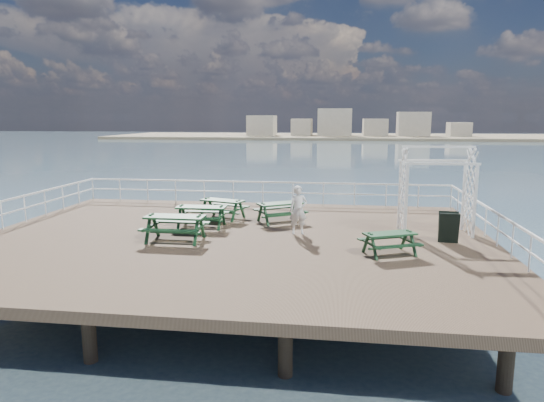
{
  "coord_description": "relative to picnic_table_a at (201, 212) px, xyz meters",
  "views": [
    {
      "loc": [
        3.68,
        -16.25,
        4.15
      ],
      "look_at": [
        1.23,
        1.26,
        1.1
      ],
      "focal_mm": 32.0,
      "sensor_mm": 36.0,
      "label": 1
    }
  ],
  "objects": [
    {
      "name": "picnic_table_a",
      "position": [
        0.0,
        0.0,
        0.0
      ],
      "size": [
        1.89,
        1.53,
        0.91
      ],
      "rotation": [
        0.0,
        0.0,
        0.01
      ],
      "color": "#13361C",
      "rests_on": "ground"
    },
    {
      "name": "ground",
      "position": [
        1.52,
        -1.39,
        -0.73
      ],
      "size": [
        18.0,
        14.0,
        0.3
      ],
      "primitive_type": "cube",
      "color": "brown",
      "rests_on": "ground"
    },
    {
      "name": "sandwich_board",
      "position": [
        8.87,
        -1.17,
        -0.07
      ],
      "size": [
        0.69,
        0.55,
        1.06
      ],
      "rotation": [
        0.0,
        0.0,
        -0.11
      ],
      "color": "black",
      "rests_on": "ground"
    },
    {
      "name": "picnic_table_c",
      "position": [
        2.88,
        1.35,
        -0.02
      ],
      "size": [
        2.32,
        2.2,
        0.88
      ],
      "rotation": [
        0.0,
        0.0,
        0.56
      ],
      "color": "#13361C",
      "rests_on": "ground"
    },
    {
      "name": "picnic_table_b",
      "position": [
        0.41,
        1.72,
        -0.02
      ],
      "size": [
        2.18,
        1.96,
        0.88
      ],
      "rotation": [
        0.0,
        0.0,
        -0.33
      ],
      "color": "#13361C",
      "rests_on": "ground"
    },
    {
      "name": "trellis_arbor",
      "position": [
        8.67,
        0.21,
        0.82
      ],
      "size": [
        2.61,
        1.49,
        3.17
      ],
      "rotation": [
        0.0,
        0.0,
        0.05
      ],
      "color": "white",
      "rests_on": "ground"
    },
    {
      "name": "picnic_table_e",
      "position": [
        6.77,
        -2.89,
        -0.09
      ],
      "size": [
        1.97,
        1.81,
        0.77
      ],
      "rotation": [
        0.0,
        0.0,
        0.42
      ],
      "color": "#13361C",
      "rests_on": "ground"
    },
    {
      "name": "railing",
      "position": [
        1.45,
        1.17,
        0.29
      ],
      "size": [
        17.77,
        13.76,
        1.1
      ],
      "color": "white",
      "rests_on": "ground"
    },
    {
      "name": "picnic_table_d",
      "position": [
        -0.29,
        -2.16,
        0.04
      ],
      "size": [
        2.03,
        1.64,
        0.98
      ],
      "rotation": [
        0.0,
        0.0,
        -0.01
      ],
      "color": "#13361C",
      "rests_on": "ground"
    },
    {
      "name": "person",
      "position": [
        3.77,
        -0.6,
        0.29
      ],
      "size": [
        0.71,
        0.54,
        1.75
      ],
      "primitive_type": "imported",
      "rotation": [
        0.0,
        0.0,
        0.2
      ],
      "color": "white",
      "rests_on": "ground"
    },
    {
      "name": "sea_backdrop",
      "position": [
        14.06,
        132.67,
        -1.09
      ],
      "size": [
        300.0,
        300.0,
        9.2
      ],
      "color": "#435B71",
      "rests_on": "ground"
    }
  ]
}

